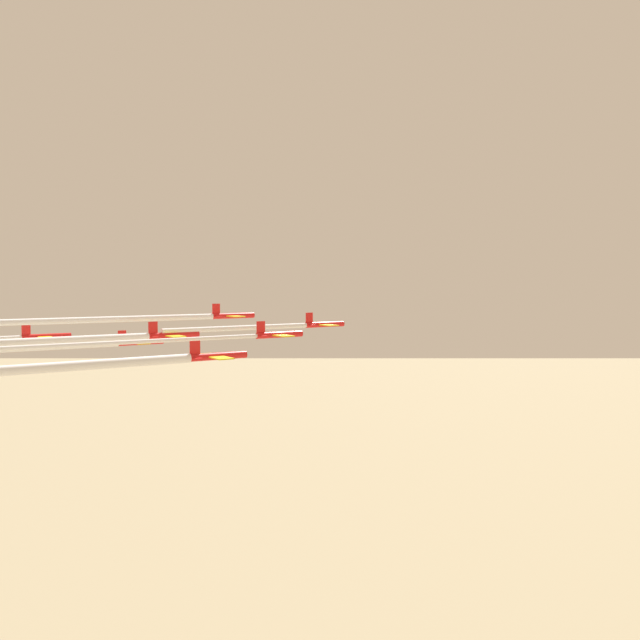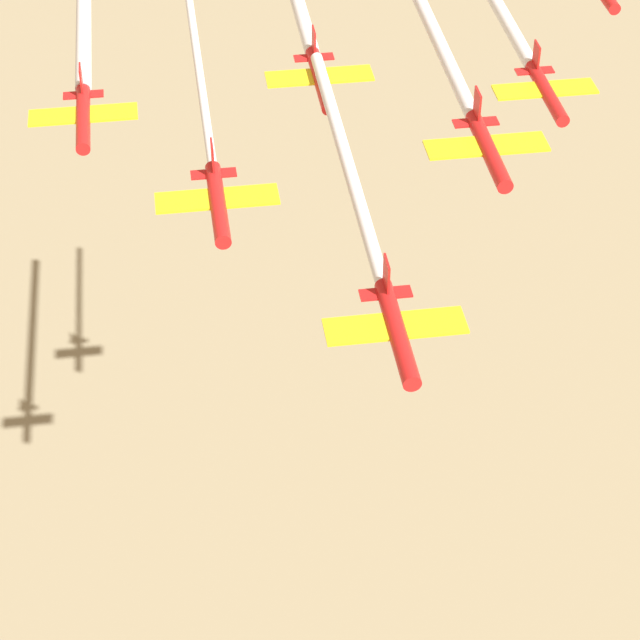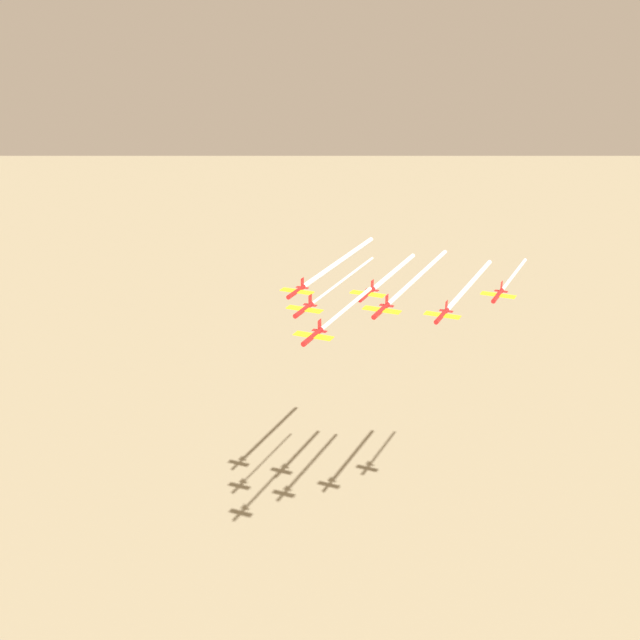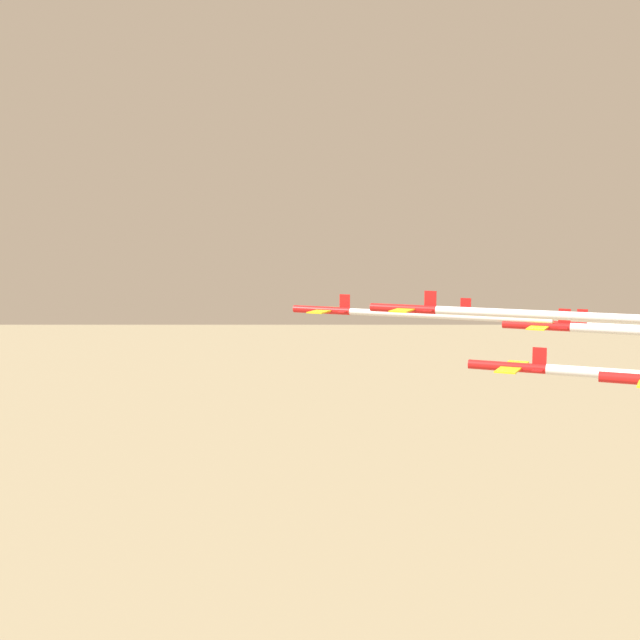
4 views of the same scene
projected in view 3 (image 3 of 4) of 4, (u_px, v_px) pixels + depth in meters
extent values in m
cylinder|color=red|center=(312.00, 337.00, 195.50)|extent=(6.09, 8.74, 1.17)
cube|color=yellow|center=(313.00, 336.00, 196.05)|extent=(8.93, 6.92, 0.19)
cube|color=red|center=(320.00, 325.00, 198.36)|extent=(1.03, 1.52, 2.34)
cube|color=red|center=(320.00, 331.00, 198.88)|extent=(3.51, 2.80, 0.13)
cylinder|color=red|center=(381.00, 311.00, 205.47)|extent=(6.09, 8.74, 1.17)
cube|color=yellow|center=(382.00, 310.00, 206.02)|extent=(8.93, 6.92, 0.19)
cube|color=red|center=(387.00, 300.00, 208.32)|extent=(1.03, 1.52, 2.34)
cube|color=red|center=(387.00, 306.00, 208.84)|extent=(3.51, 2.80, 0.13)
cylinder|color=red|center=(303.00, 310.00, 213.85)|extent=(6.09, 8.74, 1.17)
cube|color=yellow|center=(305.00, 309.00, 214.40)|extent=(8.93, 6.92, 0.19)
cube|color=red|center=(310.00, 299.00, 216.70)|extent=(1.03, 1.52, 2.34)
cube|color=red|center=(310.00, 305.00, 217.22)|extent=(3.51, 2.80, 0.13)
cylinder|color=red|center=(442.00, 316.00, 218.08)|extent=(6.09, 8.74, 1.17)
cube|color=yellow|center=(442.00, 315.00, 218.62)|extent=(8.93, 6.92, 0.19)
cube|color=red|center=(446.00, 305.00, 220.93)|extent=(1.03, 1.52, 2.34)
cube|color=red|center=(446.00, 311.00, 221.45)|extent=(3.51, 2.80, 0.13)
cylinder|color=red|center=(367.00, 295.00, 224.50)|extent=(6.09, 8.74, 1.17)
cube|color=yellow|center=(368.00, 294.00, 225.05)|extent=(8.93, 6.92, 0.19)
cube|color=red|center=(372.00, 285.00, 227.35)|extent=(1.03, 1.52, 2.34)
cube|color=red|center=(372.00, 290.00, 227.87)|extent=(3.51, 2.80, 0.13)
cylinder|color=red|center=(296.00, 292.00, 232.63)|extent=(6.09, 8.74, 1.17)
cube|color=yellow|center=(297.00, 291.00, 233.17)|extent=(8.93, 6.92, 0.19)
cube|color=red|center=(302.00, 282.00, 235.48)|extent=(1.03, 1.52, 2.34)
cube|color=red|center=(302.00, 288.00, 236.00)|extent=(3.51, 2.80, 0.13)
cylinder|color=red|center=(498.00, 296.00, 228.26)|extent=(6.09, 8.74, 1.17)
cube|color=yellow|center=(498.00, 295.00, 228.81)|extent=(8.93, 6.92, 0.19)
cube|color=red|center=(502.00, 286.00, 231.12)|extent=(1.03, 1.52, 2.34)
cube|color=red|center=(501.00, 291.00, 231.64)|extent=(3.51, 2.80, 0.13)
cylinder|color=white|center=(347.00, 308.00, 212.91)|extent=(17.37, 26.83, 0.98)
cylinder|color=white|center=(419.00, 276.00, 230.00)|extent=(26.38, 41.02, 1.15)
cylinder|color=white|center=(344.00, 279.00, 236.07)|extent=(23.13, 36.21, 0.71)
cylinder|color=white|center=(470.00, 284.00, 241.15)|extent=(24.68, 38.20, 1.29)
cylinder|color=white|center=(394.00, 271.00, 242.50)|extent=(18.38, 28.18, 1.30)
cylinder|color=white|center=(340.00, 261.00, 258.48)|extent=(28.23, 43.76, 1.40)
cylinder|color=white|center=(514.00, 274.00, 245.11)|extent=(16.62, 25.69, 0.91)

